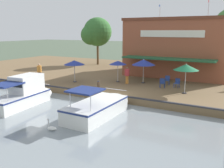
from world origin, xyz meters
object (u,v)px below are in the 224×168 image
at_px(patio_umbrella_by_entrance, 118,63).
at_px(motorboat_far_downstream, 101,106).
at_px(patio_umbrella_mid_patio_right, 74,63).
at_px(person_at_quay_edge, 39,70).
at_px(patio_umbrella_back_row, 186,67).
at_px(motorboat_outer_channel, 25,94).
at_px(swan, 52,128).
at_px(mooring_post, 98,87).
at_px(patio_umbrella_near_quay_edge, 144,62).
at_px(cafe_chair_far_corner_seat, 177,83).
at_px(cafe_chair_beside_entrance, 167,80).
at_px(person_near_entrance, 127,73).
at_px(tree_behind_restaurant, 96,33).
at_px(cafe_chair_under_first_umbrella, 162,83).
at_px(waterfront_restaurant, 181,47).

distance_m(patio_umbrella_by_entrance, motorboat_far_downstream, 8.98).
height_order(patio_umbrella_mid_patio_right, person_at_quay_edge, patio_umbrella_mid_patio_right).
bearing_deg(patio_umbrella_back_row, motorboat_outer_channel, -54.60).
relative_size(motorboat_outer_channel, swan, 8.43).
xyz_separation_m(patio_umbrella_mid_patio_right, swan, (9.76, 5.77, -2.35)).
bearing_deg(mooring_post, patio_umbrella_back_row, 116.16).
bearing_deg(patio_umbrella_near_quay_edge, cafe_chair_far_corner_seat, 82.51).
distance_m(cafe_chair_beside_entrance, motorboat_outer_channel, 12.94).
xyz_separation_m(patio_umbrella_by_entrance, patio_umbrella_near_quay_edge, (-0.66, 2.48, 0.13)).
distance_m(patio_umbrella_near_quay_edge, person_near_entrance, 1.96).
bearing_deg(patio_umbrella_back_row, swan, -26.12).
height_order(patio_umbrella_near_quay_edge, tree_behind_restaurant, tree_behind_restaurant).
xyz_separation_m(mooring_post, swan, (7.18, 1.35, -0.87)).
height_order(motorboat_outer_channel, mooring_post, motorboat_outer_channel).
distance_m(person_near_entrance, motorboat_outer_channel, 9.72).
relative_size(mooring_post, tree_behind_restaurant, 0.14).
distance_m(cafe_chair_far_corner_seat, cafe_chair_under_first_umbrella, 1.36).
relative_size(patio_umbrella_by_entrance, person_at_quay_edge, 1.26).
bearing_deg(motorboat_far_downstream, waterfront_restaurant, 175.85).
height_order(patio_umbrella_near_quay_edge, cafe_chair_beside_entrance, patio_umbrella_near_quay_edge).
bearing_deg(motorboat_far_downstream, tree_behind_restaurant, -146.71).
distance_m(motorboat_far_downstream, swan, 3.87).
bearing_deg(swan, person_near_entrance, -176.20).
relative_size(patio_umbrella_by_entrance, patio_umbrella_near_quay_edge, 0.91).
xyz_separation_m(cafe_chair_far_corner_seat, swan, (12.17, -3.96, -0.85)).
bearing_deg(swan, tree_behind_restaurant, -153.35).
relative_size(person_near_entrance, motorboat_outer_channel, 0.29).
xyz_separation_m(patio_umbrella_near_quay_edge, cafe_chair_far_corner_seat, (0.46, 3.49, -1.60)).
bearing_deg(cafe_chair_under_first_umbrella, waterfront_restaurant, -176.03).
xyz_separation_m(cafe_chair_under_first_umbrella, swan, (11.49, -2.78, -0.85)).
height_order(patio_umbrella_mid_patio_right, patio_umbrella_back_row, patio_umbrella_back_row).
relative_size(waterfront_restaurant, patio_umbrella_back_row, 4.57).
bearing_deg(mooring_post, patio_umbrella_mid_patio_right, -120.27).
relative_size(patio_umbrella_mid_patio_right, cafe_chair_under_first_umbrella, 2.63).
distance_m(waterfront_restaurant, person_at_quay_edge, 16.50).
bearing_deg(waterfront_restaurant, patio_umbrella_back_row, 16.40).
distance_m(cafe_chair_far_corner_seat, person_at_quay_edge, 14.04).
height_order(waterfront_restaurant, person_near_entrance, waterfront_restaurant).
distance_m(waterfront_restaurant, cafe_chair_under_first_umbrella, 9.07).
xyz_separation_m(patio_umbrella_by_entrance, cafe_chair_under_first_umbrella, (0.47, 4.79, -1.47)).
bearing_deg(waterfront_restaurant, person_at_quay_edge, -46.41).
height_order(waterfront_restaurant, motorboat_outer_channel, waterfront_restaurant).
relative_size(person_near_entrance, motorboat_far_downstream, 0.28).
relative_size(patio_umbrella_back_row, cafe_chair_under_first_umbrella, 2.90).
bearing_deg(mooring_post, patio_umbrella_near_quay_edge, 161.56).
height_order(person_near_entrance, mooring_post, person_near_entrance).
xyz_separation_m(waterfront_restaurant, cafe_chair_under_first_umbrella, (8.62, 0.60, -2.76)).
xyz_separation_m(waterfront_restaurant, person_near_entrance, (8.60, -2.95, -2.19)).
relative_size(cafe_chair_far_corner_seat, swan, 1.23).
bearing_deg(patio_umbrella_near_quay_edge, swan, -2.13).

